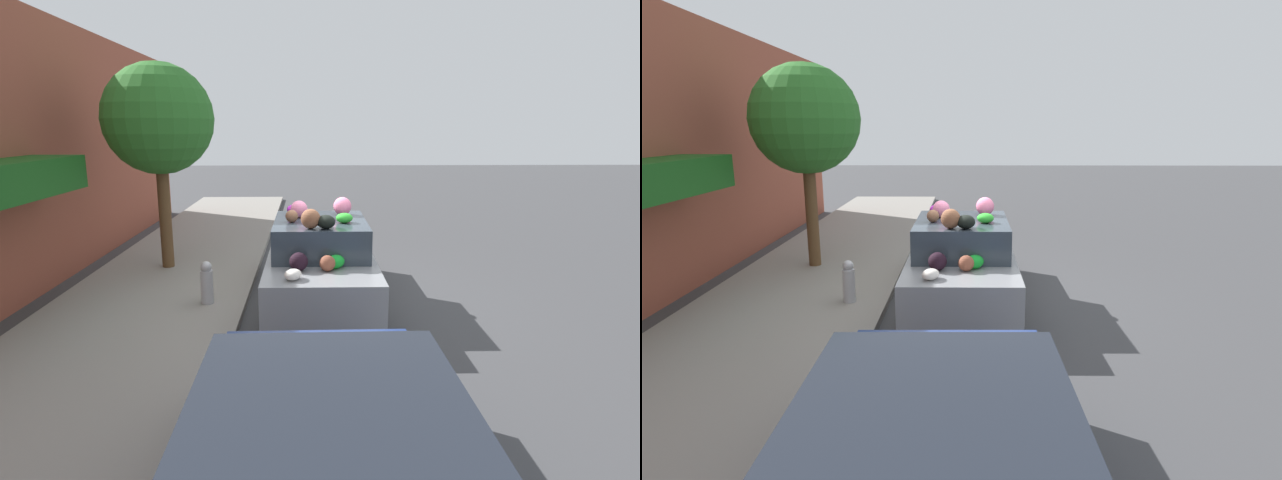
% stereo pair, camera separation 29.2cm
% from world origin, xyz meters
% --- Properties ---
extents(ground_plane, '(60.00, 60.00, 0.00)m').
position_xyz_m(ground_plane, '(0.00, 0.00, 0.00)').
color(ground_plane, '#424244').
extents(sidewalk_curb, '(24.00, 3.20, 0.12)m').
position_xyz_m(sidewalk_curb, '(0.00, 2.70, 0.06)').
color(sidewalk_curb, gray).
rests_on(sidewalk_curb, ground).
extents(building_facade, '(18.00, 1.20, 4.94)m').
position_xyz_m(building_facade, '(-0.08, 4.91, 2.45)').
color(building_facade, '#9E4C38').
rests_on(building_facade, ground).
extents(street_tree, '(2.13, 2.13, 4.01)m').
position_xyz_m(street_tree, '(1.79, 2.94, 3.04)').
color(street_tree, brown).
rests_on(street_tree, sidewalk_curb).
extents(fire_hydrant, '(0.20, 0.20, 0.70)m').
position_xyz_m(fire_hydrant, '(-0.41, 1.71, 0.46)').
color(fire_hydrant, '#B2B2B7').
rests_on(fire_hydrant, sidewalk_curb).
extents(art_car, '(4.08, 1.74, 1.75)m').
position_xyz_m(art_car, '(-0.04, -0.12, 0.76)').
color(art_car, gray).
rests_on(art_car, ground).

